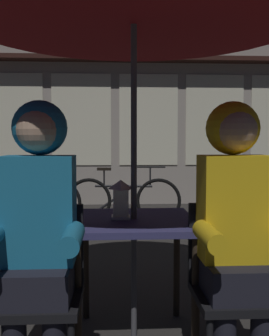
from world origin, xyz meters
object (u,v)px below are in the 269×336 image
object	(u,v)px
chair_right	(231,280)
person_left_hooded	(38,215)
lantern	(121,198)
person_right_hooded	(236,213)
bicycle_second	(24,201)
bicycle_third	(123,200)
chair_left	(42,284)
cafe_table	(134,235)
potted_plant	(242,181)

from	to	relation	value
chair_right	person_left_hooded	xyz separation A→B (m)	(-0.96, -0.06, 0.36)
lantern	person_right_hooded	distance (m)	0.71
bicycle_second	bicycle_third	distance (m)	1.43
chair_left	person_left_hooded	xyz separation A→B (m)	(-0.00, -0.06, 0.36)
lantern	chair_right	distance (m)	0.77
cafe_table	bicycle_second	world-z (taller)	bicycle_second
cafe_table	bicycle_third	bearing A→B (deg)	89.56
person_left_hooded	bicycle_third	size ratio (longest dim) A/B	0.83
chair_left	person_right_hooded	xyz separation A→B (m)	(0.96, -0.06, 0.36)
chair_left	bicycle_second	xyz separation A→B (m)	(-0.92, 3.71, -0.14)
cafe_table	bicycle_third	size ratio (longest dim) A/B	0.44
chair_left	potted_plant	bearing A→B (deg)	60.48
person_right_hooded	potted_plant	xyz separation A→B (m)	(1.53, 4.45, -0.30)
cafe_table	bicycle_second	bearing A→B (deg)	112.75
bicycle_third	lantern	bearing A→B (deg)	-91.76
lantern	bicycle_third	size ratio (longest dim) A/B	0.14
chair_right	bicycle_second	size ratio (longest dim) A/B	0.52
bicycle_second	bicycle_third	size ratio (longest dim) A/B	0.99
chair_right	potted_plant	distance (m)	4.66
lantern	bicycle_third	bearing A→B (deg)	88.24
lantern	bicycle_third	world-z (taller)	lantern
person_left_hooded	cafe_table	bearing A→B (deg)	41.57
lantern	potted_plant	world-z (taller)	lantern
lantern	chair_left	distance (m)	0.67
chair_left	potted_plant	xyz separation A→B (m)	(2.49, 4.40, 0.05)
chair_right	lantern	bearing A→B (deg)	145.77
chair_right	chair_left	bearing A→B (deg)	180.00
cafe_table	chair_right	world-z (taller)	chair_right
bicycle_third	potted_plant	world-z (taller)	potted_plant
person_left_hooded	person_right_hooded	distance (m)	0.96
person_right_hooded	potted_plant	distance (m)	4.72
person_right_hooded	bicycle_third	bearing A→B (deg)	96.79
person_right_hooded	bicycle_second	size ratio (longest dim) A/B	0.84
lantern	bicycle_second	world-z (taller)	lantern
person_left_hooded	potted_plant	world-z (taller)	person_left_hooded
lantern	person_left_hooded	bearing A→B (deg)	-132.69
lantern	bicycle_third	distance (m)	3.42
chair_left	person_right_hooded	size ratio (longest dim) A/B	0.62
bicycle_third	potted_plant	size ratio (longest dim) A/B	1.82
person_left_hooded	bicycle_second	world-z (taller)	person_left_hooded
chair_right	potted_plant	xyz separation A→B (m)	(1.53, 4.40, 0.05)
potted_plant	chair_left	bearing A→B (deg)	-119.52
chair_right	bicycle_second	distance (m)	4.16
chair_right	person_right_hooded	distance (m)	0.36
person_left_hooded	bicycle_third	xyz separation A→B (m)	(0.51, 3.81, -0.50)
chair_right	person_left_hooded	size ratio (longest dim) A/B	0.62
cafe_table	bicycle_third	distance (m)	3.40
cafe_table	chair_left	distance (m)	0.62
chair_right	potted_plant	world-z (taller)	potted_plant
person_left_hooded	chair_left	bearing A→B (deg)	90.00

